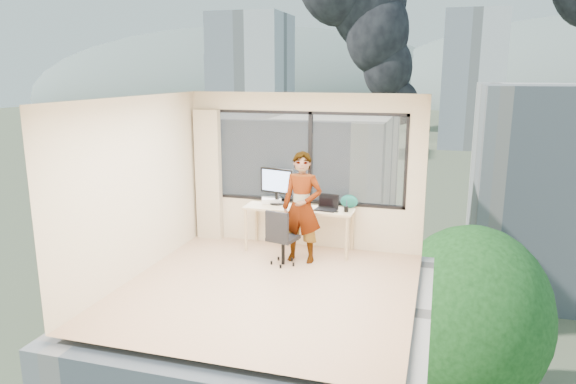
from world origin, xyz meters
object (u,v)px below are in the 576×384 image
at_px(chair, 283,236).
at_px(person, 302,207).
at_px(handbag, 349,201).
at_px(desk, 299,229).
at_px(laptop, 326,203).
at_px(game_console, 272,200).
at_px(monitor, 277,186).

distance_m(chair, person, 0.54).
distance_m(person, handbag, 0.90).
bearing_deg(desk, chair, -95.32).
bearing_deg(laptop, desk, 179.64).
height_order(chair, laptop, laptop).
relative_size(game_console, handbag, 1.14).
distance_m(chair, monitor, 1.06).
xyz_separation_m(desk, handbag, (0.80, 0.18, 0.49)).
xyz_separation_m(desk, monitor, (-0.42, 0.10, 0.69)).
bearing_deg(person, game_console, 140.80).
relative_size(desk, laptop, 4.93).
relative_size(desk, game_console, 5.51).
bearing_deg(handbag, laptop, -151.12).
bearing_deg(chair, monitor, 127.20).
distance_m(laptop, handbag, 0.41).
relative_size(desk, person, 1.03).
bearing_deg(handbag, chair, -141.48).
height_order(desk, game_console, game_console).
bearing_deg(monitor, game_console, 162.86).
height_order(game_console, handbag, handbag).
height_order(desk, monitor, monitor).
relative_size(chair, person, 0.52).
distance_m(game_console, handbag, 1.34).
bearing_deg(desk, game_console, 162.34).
bearing_deg(chair, person, 59.61).
bearing_deg(chair, handbag, 59.15).
height_order(monitor, handbag, monitor).
distance_m(game_console, laptop, 1.03).
bearing_deg(game_console, laptop, -33.31).
xyz_separation_m(desk, person, (0.17, -0.46, 0.50)).
distance_m(desk, person, 0.70).
distance_m(chair, laptop, 0.93).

